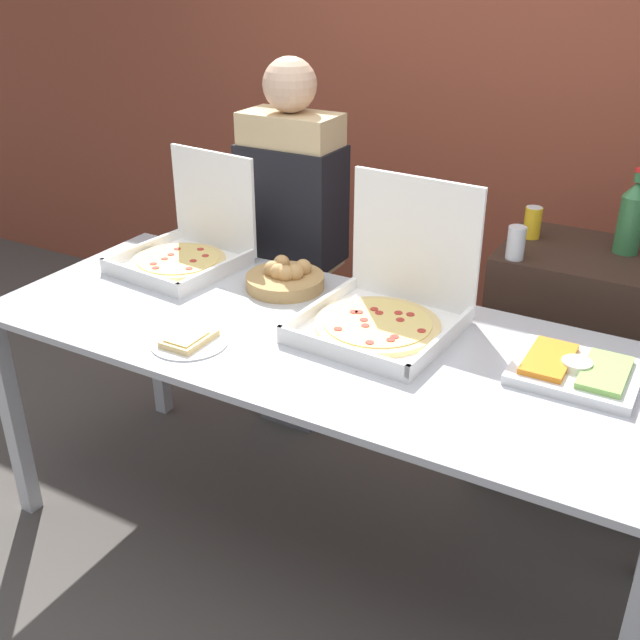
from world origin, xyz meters
TOP-DOWN VIEW (x-y plane):
  - ground_plane at (0.00, 0.00)m, footprint 16.00×16.00m
  - brick_wall_behind at (0.00, 1.70)m, footprint 10.00×0.06m
  - buffet_table at (0.00, 0.00)m, footprint 2.32×0.92m
  - pizza_box_far_left at (0.17, 0.16)m, footprint 0.50×0.52m
  - pizza_box_near_left at (-0.76, 0.27)m, footprint 0.47×0.48m
  - paper_plate_front_right at (-0.34, -0.26)m, footprint 0.25×0.25m
  - veggie_tray at (0.80, 0.13)m, footprint 0.36×0.30m
  - bread_basket at (-0.30, 0.26)m, footprint 0.29×0.29m
  - sideboard_podium at (0.73, 0.87)m, footprint 0.75×0.51m
  - soda_bottle at (0.79, 0.93)m, footprint 0.09×0.09m
  - soda_can_silver at (0.44, 0.66)m, footprint 0.07×0.07m
  - soda_can_colored at (0.44, 0.92)m, footprint 0.07×0.07m
  - person_server_vest at (-0.52, 0.68)m, footprint 0.42×0.24m

SIDE VIEW (x-z plane):
  - ground_plane at x=0.00m, z-range 0.00..0.00m
  - sideboard_podium at x=0.73m, z-range 0.00..1.02m
  - buffet_table at x=0.00m, z-range 0.35..1.25m
  - paper_plate_front_right at x=-0.34m, z-range 0.89..0.92m
  - veggie_tray at x=0.80m, z-range 0.89..0.94m
  - bread_basket at x=-0.30m, z-range 0.88..0.98m
  - person_server_vest at x=-0.52m, z-range 0.10..1.77m
  - pizza_box_near_left at x=-0.76m, z-range 0.76..1.18m
  - pizza_box_far_left at x=0.17m, z-range 0.74..1.21m
  - soda_can_silver at x=0.44m, z-range 1.02..1.14m
  - soda_can_colored at x=0.44m, z-range 1.02..1.14m
  - soda_bottle at x=0.79m, z-range 1.00..1.31m
  - brick_wall_behind at x=0.00m, z-range 0.00..2.80m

